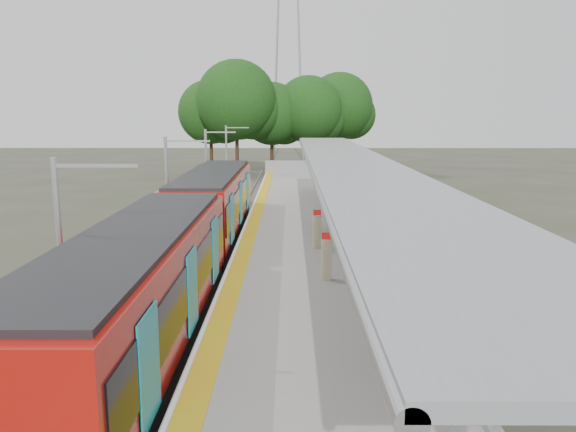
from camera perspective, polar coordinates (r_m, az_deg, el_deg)
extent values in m
cube|color=#59544C|center=(27.22, -7.79, -3.09)|extent=(3.00, 70.00, 0.24)
cube|color=gray|center=(26.88, 1.74, -2.34)|extent=(6.00, 50.00, 1.00)
cube|color=gold|center=(26.83, -3.71, -1.26)|extent=(0.60, 50.00, 0.02)
cube|color=#9EA0A5|center=(51.39, 1.02, 5.00)|extent=(6.00, 0.10, 1.20)
cube|color=black|center=(15.02, -14.75, -12.55)|extent=(2.50, 13.50, 0.70)
cube|color=#9F110B|center=(14.49, -15.04, -6.70)|extent=(2.65, 13.50, 2.50)
cube|color=black|center=(14.47, -15.05, -6.51)|extent=(2.72, 12.96, 1.20)
cube|color=black|center=(14.17, -15.29, -1.67)|extent=(2.40, 12.82, 0.15)
cube|color=#0E7D8D|center=(14.24, -9.68, -7.42)|extent=(0.04, 1.30, 2.00)
cube|color=black|center=(28.30, -7.47, -1.46)|extent=(2.50, 13.50, 0.70)
cube|color=#9F110B|center=(28.02, -7.55, 1.74)|extent=(2.65, 13.50, 2.50)
cube|color=black|center=(28.01, -7.55, 1.84)|extent=(2.72, 12.96, 1.20)
cube|color=black|center=(27.86, -7.61, 4.38)|extent=(2.40, 12.82, 0.15)
cube|color=#0E7D8D|center=(27.89, -4.77, 1.44)|extent=(0.04, 1.30, 2.00)
cylinder|color=black|center=(23.82, -8.96, -4.50)|extent=(2.20, 0.70, 0.70)
cube|color=black|center=(21.21, -10.07, -1.80)|extent=(2.30, 0.80, 2.40)
cube|color=#9EA0A5|center=(9.39, 17.47, -13.10)|extent=(0.25, 0.25, 3.50)
cube|color=#9EA0A5|center=(13.04, 12.31, -6.20)|extent=(0.25, 0.25, 3.50)
cube|color=#9EA0A5|center=(16.84, 9.50, -2.34)|extent=(0.25, 0.25, 3.50)
cube|color=#9EA0A5|center=(20.72, 7.75, 0.09)|extent=(0.25, 0.25, 3.50)
cube|color=#9EA0A5|center=(24.64, 6.55, 1.76)|extent=(0.25, 0.25, 3.50)
cube|color=#9EA0A5|center=(28.58, 5.68, 2.96)|extent=(0.25, 0.25, 3.50)
cube|color=#9EA0A5|center=(32.53, 5.02, 3.87)|extent=(0.25, 0.25, 3.50)
cube|color=#9EA0A5|center=(36.50, 4.50, 4.59)|extent=(0.25, 0.25, 3.50)
cube|color=#9EA0A5|center=(40.47, 4.08, 5.16)|extent=(0.25, 0.25, 3.50)
cube|color=gray|center=(22.41, 6.18, 5.62)|extent=(3.20, 38.00, 0.16)
cylinder|color=#9EA0A5|center=(22.31, 2.20, 5.45)|extent=(0.24, 38.00, 0.24)
cube|color=silver|center=(11.56, 17.75, -11.52)|extent=(0.05, 3.70, 2.20)
cube|color=silver|center=(15.21, 13.26, -6.00)|extent=(0.05, 3.70, 2.20)
cube|color=silver|center=(22.87, 8.81, -0.37)|extent=(0.05, 3.70, 2.20)
cube|color=silver|center=(26.77, 7.55, 1.23)|extent=(0.05, 3.70, 2.20)
cube|color=silver|center=(34.64, 5.89, 3.34)|extent=(0.05, 3.70, 2.20)
cube|color=silver|center=(38.60, 5.31, 4.07)|extent=(0.05, 3.70, 2.20)
cylinder|color=#382316|center=(59.95, -7.79, 6.24)|extent=(0.36, 0.36, 4.38)
sphere|color=#1C4E16|center=(59.80, -7.89, 10.43)|extent=(6.65, 6.65, 6.65)
cylinder|color=#382316|center=(56.27, -5.19, 6.42)|extent=(0.36, 0.36, 5.14)
sphere|color=#1C4E16|center=(56.15, -5.28, 11.66)|extent=(7.81, 7.81, 7.81)
cylinder|color=#382316|center=(58.94, -1.65, 6.21)|extent=(0.36, 0.36, 4.26)
sphere|color=#1C4E16|center=(58.79, -1.67, 10.35)|extent=(6.47, 6.47, 6.47)
cylinder|color=#382316|center=(59.24, 2.08, 6.37)|extent=(0.36, 0.36, 4.56)
sphere|color=#1C4E16|center=(59.10, 2.11, 10.78)|extent=(6.93, 6.93, 6.93)
cylinder|color=#382316|center=(62.83, 5.18, 6.68)|extent=(0.36, 0.36, 4.80)
sphere|color=#1C4E16|center=(62.70, 5.25, 11.06)|extent=(7.30, 7.30, 7.30)
cylinder|color=#9EA0A5|center=(14.82, -22.01, -4.92)|extent=(0.16, 0.16, 5.40)
cube|color=#9EA0A5|center=(14.04, -18.91, 4.85)|extent=(2.00, 0.08, 0.08)
cylinder|color=#9EA0A5|center=(26.09, -12.15, 1.96)|extent=(0.16, 0.16, 5.40)
cube|color=#9EA0A5|center=(25.65, -10.16, 7.50)|extent=(2.00, 0.08, 0.08)
cylinder|color=#9EA0A5|center=(37.81, -8.30, 4.63)|extent=(0.16, 0.16, 5.40)
cube|color=#9EA0A5|center=(37.51, -6.87, 8.45)|extent=(2.00, 0.08, 0.08)
cylinder|color=#9EA0A5|center=(49.67, -6.27, 6.03)|extent=(0.16, 0.16, 5.40)
cube|color=#9EA0A5|center=(49.44, -5.16, 8.93)|extent=(2.00, 0.08, 0.08)
cube|color=#0F1B4D|center=(12.88, 15.97, -12.42)|extent=(0.93, 1.79, 0.07)
cube|color=#0F1B4D|center=(12.69, 15.03, -11.05)|extent=(0.50, 1.68, 0.63)
cube|color=#9EA0A5|center=(12.38, 16.78, -14.75)|extent=(0.46, 0.18, 0.50)
cube|color=#9EA0A5|center=(13.59, 15.12, -12.34)|extent=(0.46, 0.18, 0.50)
cube|color=#0F1B4D|center=(26.28, 4.98, -0.63)|extent=(0.58, 1.42, 0.06)
cube|color=#0F1B4D|center=(26.21, 4.59, -0.03)|extent=(0.22, 1.38, 0.51)
cube|color=#9EA0A5|center=(25.78, 5.07, -1.33)|extent=(0.37, 0.10, 0.41)
cube|color=#9EA0A5|center=(26.86, 4.88, -0.85)|extent=(0.37, 0.10, 0.41)
cube|color=#0F1B4D|center=(40.01, 5.12, 3.26)|extent=(1.08, 1.67, 0.06)
cube|color=#0F1B4D|center=(39.95, 4.82, 3.72)|extent=(0.69, 1.51, 0.59)
cube|color=#9EA0A5|center=(39.40, 5.20, 2.79)|extent=(0.42, 0.23, 0.47)
cube|color=#9EA0A5|center=(40.67, 5.04, 3.03)|extent=(0.42, 0.23, 0.47)
cylinder|color=#C8BB92|center=(18.56, 3.92, -4.46)|extent=(0.36, 0.36, 1.34)
cube|color=red|center=(18.37, 3.95, -2.03)|extent=(0.32, 0.14, 0.22)
cylinder|color=#C8BB92|center=(22.84, 2.95, -1.63)|extent=(0.36, 0.36, 1.34)
cube|color=red|center=(22.68, 2.97, 0.36)|extent=(0.32, 0.07, 0.22)
cylinder|color=#9EA0A5|center=(27.82, 6.29, 0.07)|extent=(0.56, 0.56, 0.94)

